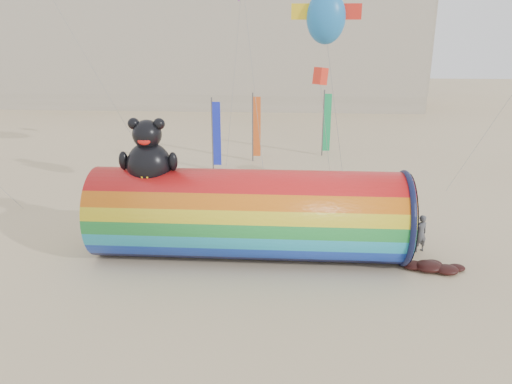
# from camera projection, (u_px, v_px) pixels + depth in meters

# --- Properties ---
(ground) EXTENTS (160.00, 160.00, 0.00)m
(ground) POSITION_uv_depth(u_px,v_px,m) (243.00, 251.00, 23.06)
(ground) COLOR #CCB58C
(ground) RESTS_ON ground
(hotel_building) EXTENTS (60.40, 15.40, 20.60)m
(hotel_building) POSITION_uv_depth(u_px,v_px,m) (182.00, 22.00, 63.97)
(hotel_building) COLOR #B7AD99
(hotel_building) RESTS_ON ground
(windsock_assembly) EXTENTS (13.72, 4.18, 6.32)m
(windsock_assembly) POSITION_uv_depth(u_px,v_px,m) (248.00, 212.00, 22.00)
(windsock_assembly) COLOR red
(windsock_assembly) RESTS_ON ground
(kite_handler) EXTENTS (0.76, 0.64, 1.78)m
(kite_handler) POSITION_uv_depth(u_px,v_px,m) (420.00, 233.00, 22.79)
(kite_handler) COLOR #4D4F54
(kite_handler) RESTS_ON ground
(fabric_bundle) EXTENTS (2.62, 1.35, 0.41)m
(fabric_bundle) POSITION_uv_depth(u_px,v_px,m) (433.00, 267.00, 21.21)
(fabric_bundle) COLOR #3E100B
(fabric_bundle) RESTS_ON ground
(festival_banners) EXTENTS (8.68, 4.86, 5.20)m
(festival_banners) POSITION_uv_depth(u_px,v_px,m) (268.00, 128.00, 37.19)
(festival_banners) COLOR #59595E
(festival_banners) RESTS_ON ground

